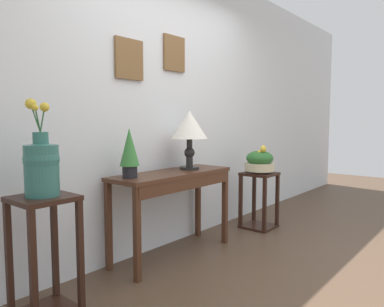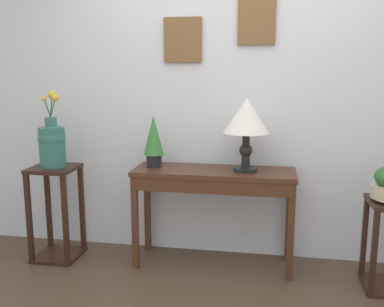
{
  "view_description": "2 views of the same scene",
  "coord_description": "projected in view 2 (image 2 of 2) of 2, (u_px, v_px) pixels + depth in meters",
  "views": [
    {
      "loc": [
        -2.47,
        -0.94,
        1.2
      ],
      "look_at": [
        0.09,
        1.18,
        0.9
      ],
      "focal_mm": 34.03,
      "sensor_mm": 36.0,
      "label": 1
    },
    {
      "loc": [
        0.25,
        -1.92,
        1.49
      ],
      "look_at": [
        -0.31,
        1.24,
        0.87
      ],
      "focal_mm": 40.45,
      "sensor_mm": 36.0,
      "label": 2
    }
  ],
  "objects": [
    {
      "name": "console_table",
      "position": [
        213.0,
        185.0,
        3.24
      ],
      "size": [
        1.21,
        0.4,
        0.76
      ],
      "color": "#472819",
      "rests_on": "ground"
    },
    {
      "name": "potted_plant_on_console",
      "position": [
        154.0,
        139.0,
        3.3
      ],
      "size": [
        0.15,
        0.15,
        0.39
      ],
      "color": "black",
      "rests_on": "console_table"
    },
    {
      "name": "pedestal_stand_left",
      "position": [
        56.0,
        213.0,
        3.44
      ],
      "size": [
        0.34,
        0.34,
        0.75
      ],
      "color": "black",
      "rests_on": "ground"
    },
    {
      "name": "flower_vase_tall_left",
      "position": [
        52.0,
        142.0,
        3.33
      ],
      "size": [
        0.21,
        0.21,
        0.58
      ],
      "color": "#2D665B",
      "rests_on": "pedestal_stand_left"
    },
    {
      "name": "back_wall_with_art",
      "position": [
        237.0,
        82.0,
        3.37
      ],
      "size": [
        9.0,
        0.13,
        2.8
      ],
      "color": "silver",
      "rests_on": "ground"
    },
    {
      "name": "table_lamp",
      "position": [
        247.0,
        119.0,
        3.12
      ],
      "size": [
        0.34,
        0.34,
        0.54
      ],
      "color": "black",
      "rests_on": "console_table"
    }
  ]
}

